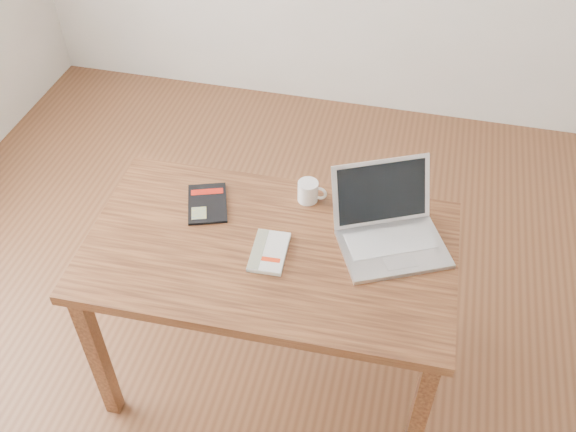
% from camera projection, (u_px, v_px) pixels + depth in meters
% --- Properties ---
extents(room, '(4.04, 4.04, 2.70)m').
position_uv_depth(room, '(250.00, 86.00, 1.81)').
color(room, brown).
rests_on(room, ground).
extents(desk, '(1.28, 0.75, 0.75)m').
position_uv_depth(desk, '(270.00, 264.00, 2.25)').
color(desk, '#5A321B').
rests_on(desk, ground).
extents(white_guidebook, '(0.13, 0.20, 0.02)m').
position_uv_depth(white_guidebook, '(269.00, 252.00, 2.16)').
color(white_guidebook, silver).
rests_on(white_guidebook, desk).
extents(black_guidebook, '(0.20, 0.24, 0.01)m').
position_uv_depth(black_guidebook, '(207.00, 203.00, 2.34)').
color(black_guidebook, black).
rests_on(black_guidebook, desk).
extents(laptop, '(0.46, 0.45, 0.23)m').
position_uv_depth(laptop, '(389.00, 228.00, 2.18)').
color(laptop, silver).
rests_on(laptop, desk).
extents(coffee_mug, '(0.11, 0.08, 0.08)m').
position_uv_depth(coffee_mug, '(309.00, 191.00, 2.33)').
color(coffee_mug, white).
rests_on(coffee_mug, desk).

